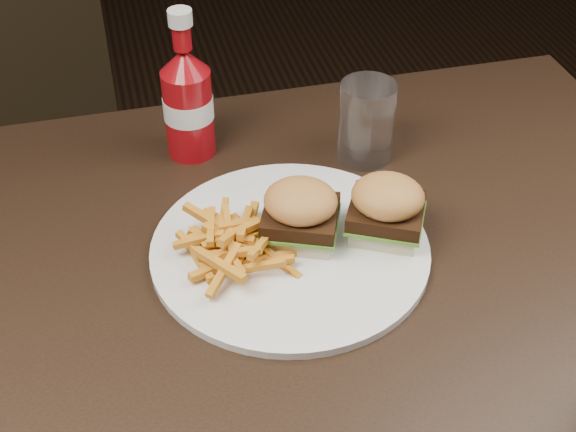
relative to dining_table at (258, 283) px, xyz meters
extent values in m
cube|color=black|center=(0.00, 0.00, 0.00)|extent=(1.20, 0.80, 0.04)
cylinder|color=white|center=(0.05, 0.02, 0.03)|extent=(0.34, 0.34, 0.01)
cube|color=beige|center=(0.06, 0.04, 0.04)|extent=(0.10, 0.10, 0.02)
cube|color=beige|center=(0.17, 0.02, 0.04)|extent=(0.10, 0.10, 0.02)
cylinder|color=maroon|center=(-0.04, 0.27, 0.08)|extent=(0.08, 0.08, 0.14)
cylinder|color=white|center=(0.20, 0.20, 0.08)|extent=(0.08, 0.08, 0.12)
camera|label=1|loc=(-0.14, -0.68, 0.68)|focal=50.00mm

